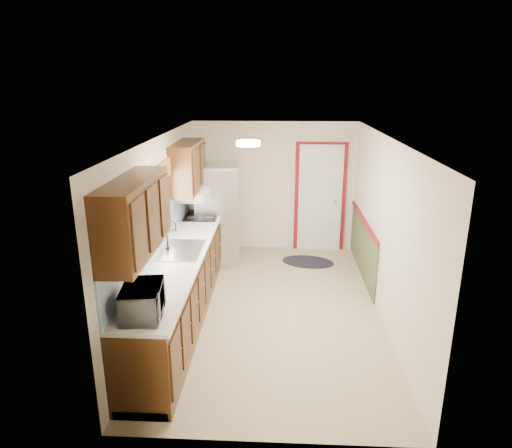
# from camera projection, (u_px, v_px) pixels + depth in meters

# --- Properties ---
(room_shell) EXTENTS (3.20, 5.20, 2.52)m
(room_shell) POSITION_uv_depth(u_px,v_px,m) (272.00, 229.00, 6.11)
(room_shell) COLOR tan
(room_shell) RESTS_ON ground
(kitchen_run) EXTENTS (0.63, 4.00, 2.20)m
(kitchen_run) POSITION_uv_depth(u_px,v_px,m) (178.00, 262.00, 6.01)
(kitchen_run) COLOR #3C200D
(kitchen_run) RESTS_ON ground
(back_wall_trim) EXTENTS (1.12, 2.30, 2.08)m
(back_wall_trim) POSITION_uv_depth(u_px,v_px,m) (329.00, 208.00, 8.26)
(back_wall_trim) COLOR maroon
(back_wall_trim) RESTS_ON ground
(ceiling_fixture) EXTENTS (0.30, 0.30, 0.06)m
(ceiling_fixture) POSITION_uv_depth(u_px,v_px,m) (248.00, 143.00, 5.58)
(ceiling_fixture) COLOR #FFD88C
(ceiling_fixture) RESTS_ON room_shell
(microwave) EXTENTS (0.37, 0.58, 0.37)m
(microwave) POSITION_uv_depth(u_px,v_px,m) (142.00, 298.00, 4.33)
(microwave) COLOR white
(microwave) RESTS_ON kitchen_run
(refrigerator) EXTENTS (0.80, 0.77, 1.75)m
(refrigerator) POSITION_uv_depth(u_px,v_px,m) (218.00, 214.00, 7.92)
(refrigerator) COLOR #B7B7BC
(refrigerator) RESTS_ON ground
(rug) EXTENTS (1.03, 0.78, 0.01)m
(rug) POSITION_uv_depth(u_px,v_px,m) (308.00, 262.00, 8.13)
(rug) COLOR black
(rug) RESTS_ON ground
(cooktop) EXTENTS (0.54, 0.65, 0.02)m
(cooktop) POSITION_uv_depth(u_px,v_px,m) (202.00, 216.00, 7.57)
(cooktop) COLOR black
(cooktop) RESTS_ON kitchen_run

